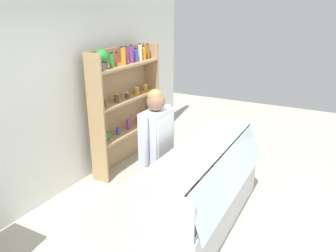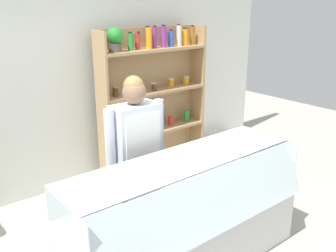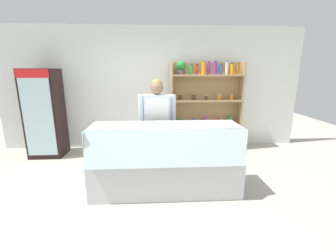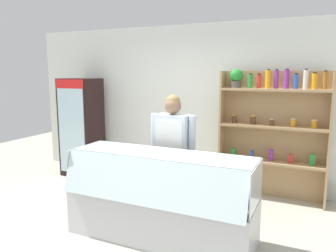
{
  "view_description": "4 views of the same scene",
  "coord_description": "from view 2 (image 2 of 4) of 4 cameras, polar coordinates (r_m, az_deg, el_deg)",
  "views": [
    {
      "loc": [
        -3.0,
        -1.25,
        2.47
      ],
      "look_at": [
        0.06,
        0.39,
        1.24
      ],
      "focal_mm": 35.0,
      "sensor_mm": 36.0,
      "label": 1
    },
    {
      "loc": [
        -1.66,
        -2.09,
        2.23
      ],
      "look_at": [
        0.47,
        0.55,
        1.1
      ],
      "focal_mm": 40.0,
      "sensor_mm": 36.0,
      "label": 2
    },
    {
      "loc": [
        0.07,
        -3.1,
        1.76
      ],
      "look_at": [
        0.27,
        0.43,
        0.88
      ],
      "focal_mm": 24.0,
      "sensor_mm": 36.0,
      "label": 3
    },
    {
      "loc": [
        1.77,
        -3.22,
        1.91
      ],
      "look_at": [
        0.1,
        0.41,
        1.25
      ],
      "focal_mm": 35.0,
      "sensor_mm": 36.0,
      "label": 4
    }
  ],
  "objects": [
    {
      "name": "back_wall",
      "position": [
        4.58,
        -16.9,
        6.54
      ],
      "size": [
        6.8,
        0.1,
        2.7
      ],
      "primitive_type": "cube",
      "color": "silver",
      "rests_on": "ground"
    },
    {
      "name": "shelving_unit",
      "position": [
        4.93,
        -2.67,
        5.31
      ],
      "size": [
        1.56,
        0.29,
        1.96
      ],
      "color": "tan",
      "rests_on": "ground"
    },
    {
      "name": "deli_display_case",
      "position": [
        3.38,
        2.82,
        -16.17
      ],
      "size": [
        2.14,
        0.75,
        1.01
      ],
      "color": "silver",
      "rests_on": "ground"
    },
    {
      "name": "shop_clerk",
      "position": [
        3.43,
        -4.87,
        -3.37
      ],
      "size": [
        0.62,
        0.25,
        1.63
      ],
      "color": "#2D2D38",
      "rests_on": "ground"
    }
  ]
}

